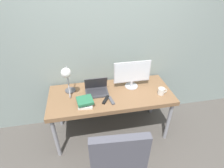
{
  "coord_description": "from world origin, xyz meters",
  "views": [
    {
      "loc": [
        -0.35,
        -1.54,
        2.2
      ],
      "look_at": [
        0.01,
        0.32,
        0.93
      ],
      "focal_mm": 28.0,
      "sensor_mm": 36.0,
      "label": 1
    }
  ],
  "objects": [
    {
      "name": "office_chair",
      "position": [
        -0.12,
        -0.59,
        0.6
      ],
      "size": [
        0.64,
        0.66,
        1.12
      ],
      "color": "black",
      "rests_on": "ground_plane"
    },
    {
      "name": "monitor",
      "position": [
        0.32,
        0.47,
        0.96
      ],
      "size": [
        0.52,
        0.19,
        0.4
      ],
      "color": "#B7B7BC",
      "rests_on": "desk"
    },
    {
      "name": "wall_back",
      "position": [
        0.0,
        0.77,
        1.3
      ],
      "size": [
        8.0,
        0.05,
        2.6
      ],
      "color": "gray",
      "rests_on": "ground_plane"
    },
    {
      "name": "laptop",
      "position": [
        -0.19,
        0.42,
        0.79
      ],
      "size": [
        0.31,
        0.24,
        0.23
      ],
      "color": "#38383D",
      "rests_on": "desk"
    },
    {
      "name": "ground_plane",
      "position": [
        0.0,
        0.0,
        0.0
      ],
      "size": [
        12.0,
        12.0,
        0.0
      ],
      "primitive_type": "plane",
      "color": "#514C47"
    },
    {
      "name": "desk_lamp",
      "position": [
        -0.55,
        0.37,
        1.07
      ],
      "size": [
        0.14,
        0.31,
        0.46
      ],
      "color": "#4C4C51",
      "rests_on": "desk"
    },
    {
      "name": "mug",
      "position": [
        0.67,
        0.21,
        0.79
      ],
      "size": [
        0.13,
        0.09,
        0.09
      ],
      "color": "silver",
      "rests_on": "desk"
    },
    {
      "name": "tv_remote",
      "position": [
        -0.09,
        0.22,
        0.76
      ],
      "size": [
        0.12,
        0.16,
        0.02
      ],
      "color": "black",
      "rests_on": "desk"
    },
    {
      "name": "book_stack",
      "position": [
        -0.36,
        0.18,
        0.79
      ],
      "size": [
        0.22,
        0.22,
        0.08
      ],
      "color": "silver",
      "rests_on": "desk"
    },
    {
      "name": "media_remote",
      "position": [
        -0.02,
        0.19,
        0.76
      ],
      "size": [
        0.07,
        0.16,
        0.02
      ],
      "color": "#4C4C51",
      "rests_on": "desk"
    },
    {
      "name": "desk",
      "position": [
        0.0,
        0.35,
        0.68
      ],
      "size": [
        1.69,
        0.7,
        0.75
      ],
      "color": "brown",
      "rests_on": "ground_plane"
    }
  ]
}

